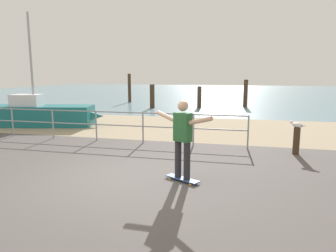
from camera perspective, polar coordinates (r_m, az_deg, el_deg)
name	(u,v)px	position (r m, az deg, el deg)	size (l,w,h in m)	color
ground_plane	(91,199)	(5.95, -14.06, -13.04)	(24.00, 10.00, 0.04)	#514C49
beach_strip	(179,127)	(13.30, 2.03, -0.23)	(24.00, 6.00, 0.04)	tan
sea_surface	(222,92)	(40.99, 9.97, 6.26)	(72.00, 50.00, 0.04)	slate
railing_fence	(96,121)	(10.71, -13.21, 0.93)	(10.08, 0.05, 1.05)	gray
sailboat	(45,114)	(14.57, -21.84, 2.02)	(5.07, 2.38, 4.84)	#19666B
skateboard	(182,179)	(6.63, 2.67, -9.76)	(0.80, 0.56, 0.08)	#334C8C
skateboarder	(183,135)	(6.38, 2.74, -1.68)	(1.31, 0.77, 1.65)	#26262B
bollard_short	(296,141)	(9.40, 22.73, -2.64)	(0.18, 0.18, 0.79)	#422D1E
seagull	(297,125)	(9.33, 22.82, 0.20)	(0.40, 0.35, 0.18)	white
groyne_post_0	(129,88)	(25.32, -7.17, 6.99)	(0.25, 0.25, 2.32)	#422D1E
groyne_post_1	(152,96)	(20.75, -2.96, 5.51)	(0.32, 0.32, 1.60)	#422D1E
groyne_post_2	(199,97)	(21.08, 5.84, 5.35)	(0.28, 0.28, 1.46)	#422D1E
groyne_post_3	(246,93)	(22.08, 14.21, 5.88)	(0.28, 0.28, 1.91)	#422D1E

